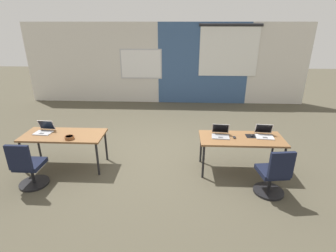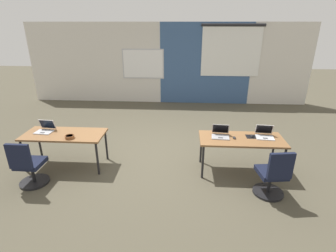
# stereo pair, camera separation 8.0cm
# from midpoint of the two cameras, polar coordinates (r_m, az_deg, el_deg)

# --- Properties ---
(ground_plane) EXTENTS (24.00, 24.00, 0.00)m
(ground_plane) POSITION_cam_midpoint_polar(r_m,az_deg,el_deg) (5.91, -2.49, -6.18)
(ground_plane) COLOR #4C4738
(back_wall_assembly) EXTENTS (10.00, 0.27, 2.80)m
(back_wall_assembly) POSITION_cam_midpoint_polar(r_m,az_deg,el_deg) (9.49, 0.39, 13.63)
(back_wall_assembly) COLOR silver
(back_wall_assembly) RESTS_ON ground
(desk_near_left) EXTENTS (1.60, 0.70, 0.72)m
(desk_near_left) POSITION_cam_midpoint_polar(r_m,az_deg,el_deg) (5.57, -21.52, -2.13)
(desk_near_left) COLOR brown
(desk_near_left) RESTS_ON ground
(desk_near_right) EXTENTS (1.60, 0.70, 0.72)m
(desk_near_right) POSITION_cam_midpoint_polar(r_m,az_deg,el_deg) (5.18, 16.30, -3.22)
(desk_near_right) COLOR brown
(desk_near_right) RESTS_ON ground
(laptop_near_right_inner) EXTENTS (0.36, 0.34, 0.22)m
(laptop_near_right_inner) POSITION_cam_midpoint_polar(r_m,az_deg,el_deg) (5.12, 11.94, -1.76)
(laptop_near_right_inner) COLOR #9E9EA3
(laptop_near_right_inner) RESTS_ON desk_near_right
(mouse_near_right_inner) EXTENTS (0.06, 0.10, 0.03)m
(mouse_near_right_inner) POSITION_cam_midpoint_polar(r_m,az_deg,el_deg) (5.10, 14.88, -2.51)
(mouse_near_right_inner) COLOR black
(mouse_near_right_inner) RESTS_ON desk_near_right
(laptop_near_left_end) EXTENTS (0.35, 0.33, 0.23)m
(laptop_near_left_end) POSITION_cam_midpoint_polar(r_m,az_deg,el_deg) (5.78, -25.15, -0.65)
(laptop_near_left_end) COLOR #B7B7BC
(laptop_near_left_end) RESTS_ON desk_near_left
(chair_near_left_end) EXTENTS (0.52, 0.54, 0.92)m
(chair_near_left_end) POSITION_cam_midpoint_polar(r_m,az_deg,el_deg) (5.28, -28.00, -8.05)
(chair_near_left_end) COLOR black
(chair_near_left_end) RESTS_ON ground
(laptop_near_right_end) EXTENTS (0.36, 0.34, 0.22)m
(laptop_near_right_end) POSITION_cam_midpoint_polar(r_m,az_deg,el_deg) (5.34, 20.95, -1.79)
(laptop_near_right_end) COLOR silver
(laptop_near_right_end) RESTS_ON desk_near_right
(mousepad_near_right_end) EXTENTS (0.22, 0.19, 0.00)m
(mousepad_near_right_end) POSITION_cam_midpoint_polar(r_m,az_deg,el_deg) (5.28, 18.42, -2.24)
(mousepad_near_right_end) COLOR black
(mousepad_near_right_end) RESTS_ON desk_near_right
(mouse_near_right_end) EXTENTS (0.07, 0.11, 0.03)m
(mouse_near_right_end) POSITION_cam_midpoint_polar(r_m,az_deg,el_deg) (5.28, 18.44, -2.06)
(mouse_near_right_end) COLOR black
(mouse_near_right_end) RESTS_ON mousepad_near_right_end
(chair_near_right_end) EXTENTS (0.52, 0.56, 0.92)m
(chair_near_right_end) POSITION_cam_midpoint_polar(r_m,az_deg,el_deg) (4.76, 22.58, -10.36)
(chair_near_right_end) COLOR black
(chair_near_right_end) RESTS_ON ground
(snack_bowl) EXTENTS (0.18, 0.18, 0.06)m
(snack_bowl) POSITION_cam_midpoint_polar(r_m,az_deg,el_deg) (5.27, -20.49, -2.20)
(snack_bowl) COLOR brown
(snack_bowl) RESTS_ON desk_near_left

